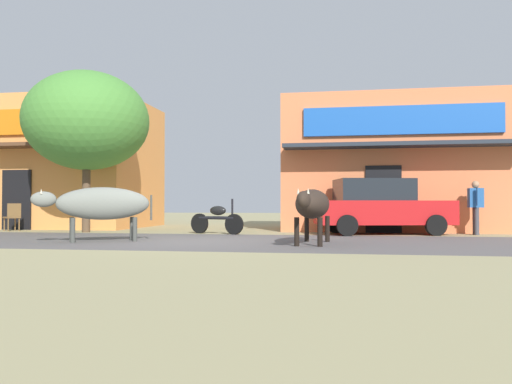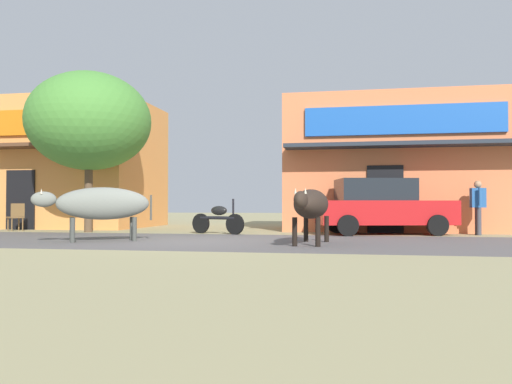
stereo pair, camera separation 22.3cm
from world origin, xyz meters
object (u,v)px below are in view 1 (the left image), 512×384
parked_hatchback_car (380,206)px  cow_far_dark (312,205)px  parked_motorcycle (217,218)px  roadside_tree (87,121)px  cafe_chair_by_doorway (13,216)px  cow_near_brown (101,204)px  pedestrian_by_shop (476,203)px

parked_hatchback_car → cow_far_dark: size_ratio=1.48×
parked_hatchback_car → parked_motorcycle: size_ratio=2.35×
roadside_tree → cafe_chair_by_doorway: roadside_tree is taller
roadside_tree → cow_far_dark: (7.41, -3.75, -2.67)m
roadside_tree → parked_hatchback_car: (9.17, 0.41, -2.72)m
cow_near_brown → cafe_chair_by_doorway: size_ratio=2.75×
cow_far_dark → cafe_chair_by_doorway: cow_far_dark is taller
roadside_tree → parked_motorcycle: 5.34m
parked_hatchback_car → cow_near_brown: parked_hatchback_car is taller
cow_near_brown → pedestrian_by_shop: bearing=25.0°
roadside_tree → parked_hatchback_car: 9.57m
roadside_tree → parked_motorcycle: (4.35, -0.22, -3.09)m
cow_near_brown → cow_far_dark: (5.03, 0.08, -0.01)m
parked_motorcycle → cow_far_dark: size_ratio=0.63×
parked_hatchback_car → parked_motorcycle: (-4.82, -0.63, -0.37)m
parked_motorcycle → cow_far_dark: cow_far_dark is taller
cow_near_brown → pedestrian_by_shop: pedestrian_by_shop is taller
cow_far_dark → cafe_chair_by_doorway: 11.03m
cafe_chair_by_doorway → parked_hatchback_car: bearing=0.3°
cow_far_dark → cafe_chair_by_doorway: (-10.23, 4.11, -0.37)m
cow_far_dark → pedestrian_by_shop: size_ratio=1.78×
parked_hatchback_car → cow_near_brown: bearing=-148.0°
pedestrian_by_shop → cafe_chair_by_doorway: size_ratio=1.72×
parked_hatchback_car → cow_far_dark: bearing=-112.9°
parked_motorcycle → pedestrian_by_shop: bearing=6.3°
parked_motorcycle → cow_far_dark: 4.69m
roadside_tree → cow_far_dark: size_ratio=1.82×
parked_hatchback_car → parked_motorcycle: parked_hatchback_car is taller
parked_motorcycle → cow_near_brown: (-1.97, -3.61, 0.43)m
cow_far_dark → parked_motorcycle: bearing=130.9°
cow_near_brown → parked_hatchback_car: bearing=32.0°
parked_motorcycle → cafe_chair_by_doorway: parked_motorcycle is taller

